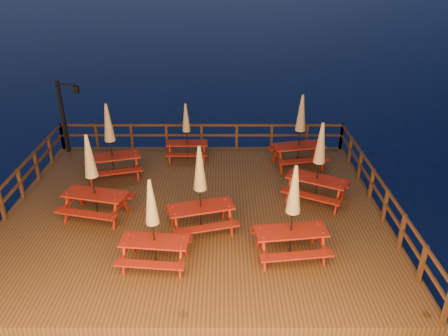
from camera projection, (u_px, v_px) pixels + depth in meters
The scene contains 13 objects.
ground at pixel (195, 219), 14.33m from camera, with size 500.00×500.00×0.00m, color black.
deck at pixel (195, 214), 14.24m from camera, with size 12.00×10.00×0.40m, color #4C2B18.
deck_piles at pixel (196, 227), 14.46m from camera, with size 11.44×9.44×1.40m.
railing at pixel (198, 164), 15.40m from camera, with size 11.80×9.75×1.10m.
lamp_post at pixel (66, 110), 17.43m from camera, with size 0.85×0.18×3.00m.
picnic_table_0 at pixel (200, 188), 12.45m from camera, with size 2.26×2.03×2.74m.
picnic_table_1 at pixel (92, 176), 13.11m from camera, with size 2.26×2.00×2.77m.
picnic_table_2 at pixel (153, 222), 11.07m from camera, with size 1.91×1.63×2.54m.
picnic_table_3 at pixel (319, 162), 13.99m from camera, with size 2.45×2.30×2.77m.
picnic_table_4 at pixel (300, 130), 16.40m from camera, with size 2.26×1.99×2.84m.
picnic_table_5 at pixel (110, 140), 15.54m from camera, with size 2.32×2.08×2.81m.
picnic_table_6 at pixel (186, 131), 17.06m from camera, with size 1.62×1.34×2.31m.
picnic_table_7 at pixel (293, 211), 11.34m from camera, with size 2.11×1.82×2.75m.
Camera 1 is at (0.94, -12.08, 7.88)m, focal length 35.00 mm.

